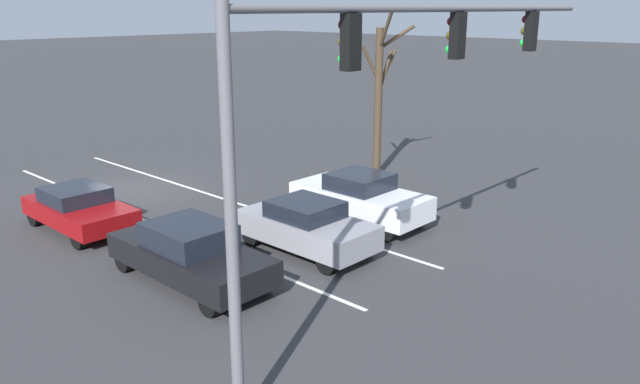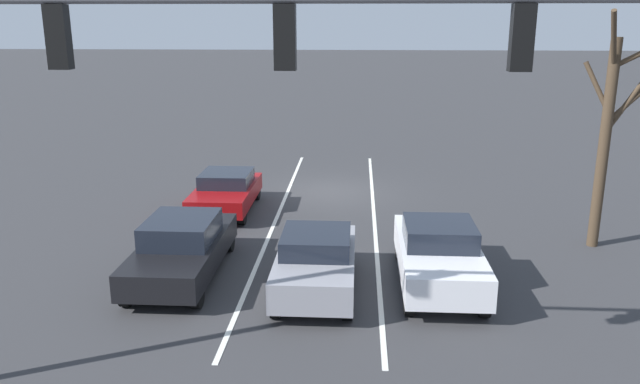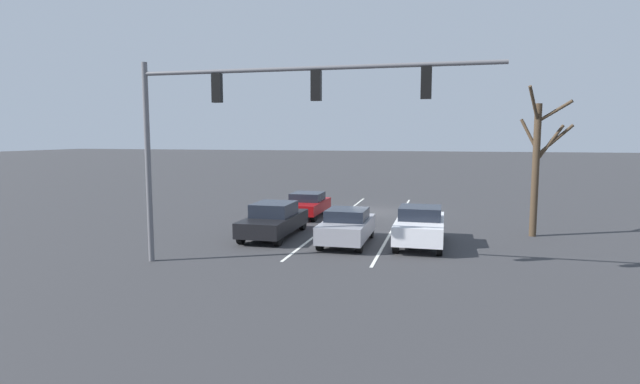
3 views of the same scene
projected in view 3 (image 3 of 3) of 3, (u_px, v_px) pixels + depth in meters
ground_plane at (375, 212)px, 29.58m from camera, size 240.00×240.00×0.00m
lane_stripe_left_divider at (397, 222)px, 26.01m from camera, size 0.12×18.61×0.01m
lane_stripe_center_divider at (336, 220)px, 26.79m from camera, size 0.12×18.61×0.01m
car_black_rightlane_front at (274, 220)px, 22.24m from camera, size 1.89×4.73×1.53m
car_white_leftlane_front at (420, 225)px, 20.51m from camera, size 1.90×4.52×1.60m
car_gray_midlane_front at (347, 226)px, 20.74m from camera, size 1.83×4.06×1.46m
car_maroon_rightlane_second at (307, 204)px, 27.74m from camera, size 1.88×4.04×1.33m
traffic_signal_gantry at (250, 111)px, 16.44m from camera, size 11.96×0.37×7.01m
bare_tree_near at (538, 161)px, 22.01m from camera, size 2.28×1.47×6.60m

